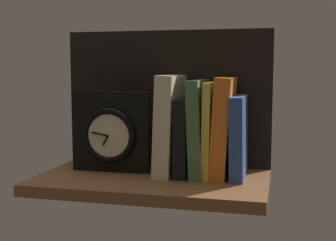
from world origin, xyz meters
The scene contains 9 objects.
ground_plane centered at (0.00, 0.00, -1.25)cm, with size 51.64×29.09×2.50cm, color brown.
back_panel centered at (0.00, 13.94, 16.78)cm, with size 51.64×1.20×33.56cm, color black.
book_cream_twain centered at (2.99, 5.08, 11.33)cm, with size 3.80×16.53×22.66cm, color beige.
book_black_skeptic centered at (6.68, 5.08, 8.73)cm, with size 2.98×15.05×17.46cm, color black.
book_green_romantic centered at (9.85, 5.08, 10.82)cm, with size 2.74×16.09×21.64cm, color #476B44.
book_yellow_seinlanguage centered at (12.37, 5.08, 10.58)cm, with size 1.70×14.51×21.16cm, color gold.
book_orange_pandolfini centered at (15.29, 5.08, 11.10)cm, with size 3.56×13.89×22.20cm, color orange.
book_blue_modern centered at (18.82, 5.08, 9.07)cm, with size 2.90×15.20×18.14cm, color #2D4C8E.
framed_clock centered at (-10.84, 4.04, 9.32)cm, with size 18.86×6.21×18.86cm.
Camera 1 is at (28.06, -97.40, 24.06)cm, focal length 49.12 mm.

